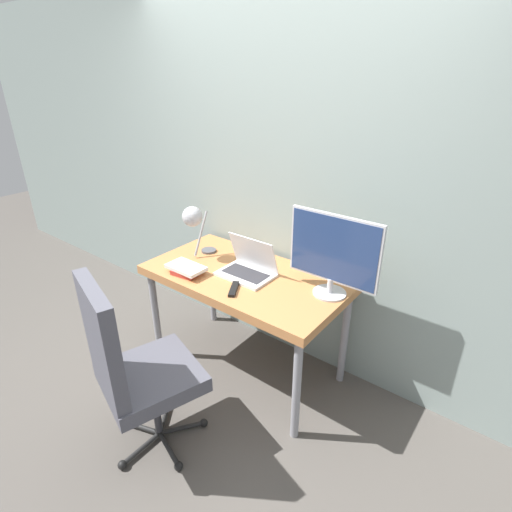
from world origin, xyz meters
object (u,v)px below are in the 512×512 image
monitor (333,253)px  book_stack (186,269)px  laptop (248,267)px  desk_lamp (194,219)px  office_chair (132,365)px  game_controller (184,271)px

monitor → book_stack: 0.97m
laptop → desk_lamp: size_ratio=0.92×
desk_lamp → office_chair: 1.07m
laptop → game_controller: bearing=-143.6°
book_stack → game_controller: size_ratio=1.73×
book_stack → game_controller: (-0.01, -0.01, -0.01)m
desk_lamp → book_stack: desk_lamp is taller
laptop → game_controller: (-0.34, -0.25, -0.03)m
monitor → book_stack: bearing=-158.4°
desk_lamp → office_chair: bearing=-66.2°
desk_lamp → laptop: bearing=3.6°
laptop → book_stack: (-0.33, -0.24, -0.02)m
desk_lamp → game_controller: desk_lamp is taller
book_stack → game_controller: book_stack is taller
laptop → book_stack: bearing=-144.2°
office_chair → game_controller: (-0.27, 0.65, 0.20)m
office_chair → book_stack: office_chair is taller
desk_lamp → office_chair: desk_lamp is taller
laptop → monitor: bearing=11.1°
laptop → office_chair: office_chair is taller
monitor → game_controller: 0.99m
monitor → desk_lamp: 1.01m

